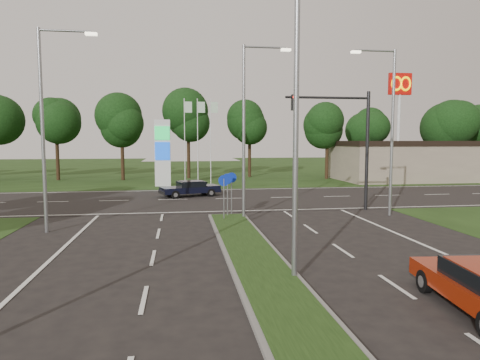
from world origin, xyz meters
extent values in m
cube|color=#1C3210|center=(0.00, 55.00, 0.00)|extent=(160.00, 50.00, 0.02)
cube|color=black|center=(0.00, 24.00, 0.00)|extent=(160.00, 12.00, 0.02)
cube|color=slate|center=(0.00, 4.00, 0.06)|extent=(2.00, 26.00, 0.12)
cube|color=gray|center=(22.00, 36.00, 2.00)|extent=(16.00, 9.00, 4.00)
cylinder|color=gray|center=(0.80, 6.00, 4.50)|extent=(0.16, 0.16, 9.00)
cylinder|color=gray|center=(0.80, 16.00, 4.50)|extent=(0.16, 0.16, 9.00)
cylinder|color=gray|center=(1.90, 16.00, 8.90)|extent=(2.20, 0.10, 0.10)
cube|color=#FFF2CC|center=(3.00, 16.00, 8.80)|extent=(0.50, 0.22, 0.12)
cylinder|color=gray|center=(-8.50, 14.00, 4.50)|extent=(0.16, 0.16, 9.00)
cylinder|color=gray|center=(-7.40, 14.00, 8.90)|extent=(2.20, 0.10, 0.10)
cube|color=#FFF2CC|center=(-6.30, 14.00, 8.80)|extent=(0.50, 0.22, 0.12)
cylinder|color=gray|center=(9.00, 16.00, 4.50)|extent=(0.16, 0.16, 9.00)
cylinder|color=gray|center=(7.90, 16.00, 8.90)|extent=(2.20, 0.10, 0.10)
cube|color=#FFF2CC|center=(6.80, 16.00, 8.80)|extent=(0.50, 0.22, 0.12)
cylinder|color=black|center=(8.50, 18.00, 3.50)|extent=(0.20, 0.20, 7.00)
cylinder|color=black|center=(6.00, 18.00, 6.60)|extent=(5.00, 0.14, 0.14)
cube|color=black|center=(4.00, 18.00, 6.30)|extent=(0.28, 0.28, 0.90)
sphere|color=#FF190C|center=(4.00, 17.82, 6.60)|extent=(0.20, 0.20, 0.20)
cylinder|color=gray|center=(-0.30, 15.50, 1.10)|extent=(0.06, 0.06, 2.20)
cylinder|color=#0C26A5|center=(-0.30, 15.50, 2.10)|extent=(0.56, 0.04, 0.56)
cylinder|color=gray|center=(0.00, 16.50, 1.10)|extent=(0.06, 0.06, 2.20)
cylinder|color=#0C26A5|center=(0.00, 16.50, 2.10)|extent=(0.56, 0.04, 0.56)
cylinder|color=gray|center=(0.30, 17.20, 1.10)|extent=(0.06, 0.06, 2.20)
cylinder|color=#0C26A5|center=(0.30, 17.20, 2.10)|extent=(0.56, 0.04, 0.56)
cube|color=silver|center=(-4.00, 33.00, 3.00)|extent=(1.40, 0.30, 6.00)
cube|color=#0CA53F|center=(-4.00, 32.82, 4.80)|extent=(1.30, 0.08, 1.20)
cube|color=#0C3FBF|center=(-4.00, 32.82, 3.20)|extent=(1.30, 0.08, 1.60)
cylinder|color=silver|center=(-2.00, 34.00, 4.00)|extent=(0.08, 0.08, 8.00)
cube|color=#B2D8B2|center=(-1.65, 34.00, 7.20)|extent=(0.70, 0.02, 1.00)
cylinder|color=silver|center=(-0.80, 34.00, 4.00)|extent=(0.08, 0.08, 8.00)
cube|color=#B2D8B2|center=(-0.45, 34.00, 7.20)|extent=(0.70, 0.02, 1.00)
cylinder|color=silver|center=(0.40, 34.00, 4.00)|extent=(0.08, 0.08, 8.00)
cube|color=#B2D8B2|center=(0.75, 34.00, 7.20)|extent=(0.70, 0.02, 1.00)
cylinder|color=silver|center=(18.00, 32.00, 5.00)|extent=(0.30, 0.30, 10.00)
cube|color=#BF0C07|center=(18.00, 32.00, 9.40)|extent=(2.20, 0.35, 2.00)
torus|color=#FFC600|center=(17.55, 31.78, 9.40)|extent=(1.06, 0.16, 1.06)
torus|color=#FFC600|center=(18.45, 31.78, 9.40)|extent=(1.06, 0.16, 1.06)
cylinder|color=black|center=(0.00, 40.00, 2.20)|extent=(0.36, 0.36, 4.40)
sphere|color=black|center=(0.00, 40.00, 6.50)|extent=(6.00, 6.00, 6.00)
sphere|color=black|center=(0.30, 39.80, 7.50)|extent=(4.80, 4.80, 4.80)
cylinder|color=black|center=(4.03, 4.46, 0.31)|extent=(0.26, 0.64, 0.62)
cube|color=black|center=(-1.77, 25.55, 0.53)|extent=(4.55, 2.89, 0.43)
cube|color=black|center=(-1.69, 25.58, 0.94)|extent=(2.21, 1.95, 0.40)
cube|color=black|center=(-1.69, 25.58, 1.14)|extent=(1.86, 1.77, 0.04)
cylinder|color=black|center=(-2.84, 24.41, 0.30)|extent=(0.63, 0.36, 0.60)
cylinder|color=black|center=(-3.30, 25.91, 0.30)|extent=(0.63, 0.36, 0.60)
cylinder|color=black|center=(-0.25, 25.20, 0.30)|extent=(0.63, 0.36, 0.60)
cylinder|color=black|center=(-0.70, 26.70, 0.30)|extent=(0.63, 0.36, 0.60)
camera|label=1|loc=(-2.55, -6.03, 4.13)|focal=32.00mm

